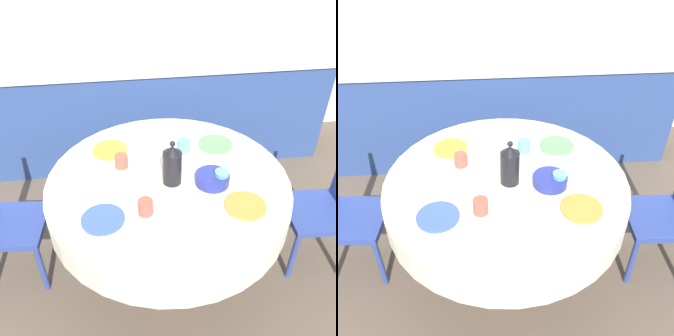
% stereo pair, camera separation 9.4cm
% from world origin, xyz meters
% --- Properties ---
extents(ground_plane, '(12.00, 12.00, 0.00)m').
position_xyz_m(ground_plane, '(0.00, 0.00, 0.00)').
color(ground_plane, brown).
extents(wall_back, '(7.00, 0.05, 2.60)m').
position_xyz_m(wall_back, '(0.00, 1.73, 1.30)').
color(wall_back, silver).
rests_on(wall_back, ground_plane).
extents(kitchen_counter, '(3.24, 0.64, 0.95)m').
position_xyz_m(kitchen_counter, '(0.00, 1.40, 0.48)').
color(kitchen_counter, '#2D4784').
rests_on(kitchen_counter, ground_plane).
extents(dining_table, '(1.43, 1.43, 0.76)m').
position_xyz_m(dining_table, '(0.00, 0.00, 0.64)').
color(dining_table, olive).
rests_on(dining_table, ground_plane).
extents(chair_left, '(0.42, 0.42, 0.94)m').
position_xyz_m(chair_left, '(1.06, -0.06, 0.51)').
color(chair_left, '#2D428E').
rests_on(chair_left, ground_plane).
extents(plate_near_left, '(0.23, 0.23, 0.01)m').
position_xyz_m(plate_near_left, '(-0.38, -0.29, 0.77)').
color(plate_near_left, '#3856AD').
rests_on(plate_near_left, dining_table).
extents(cup_near_left, '(0.08, 0.08, 0.08)m').
position_xyz_m(cup_near_left, '(-0.16, -0.27, 0.80)').
color(cup_near_left, '#CC4C3D').
rests_on(cup_near_left, dining_table).
extents(plate_near_right, '(0.23, 0.23, 0.01)m').
position_xyz_m(plate_near_right, '(0.38, -0.29, 0.77)').
color(plate_near_right, orange).
rests_on(plate_near_right, dining_table).
extents(cup_near_right, '(0.08, 0.08, 0.08)m').
position_xyz_m(cup_near_right, '(0.30, -0.08, 0.80)').
color(cup_near_right, '#5BA39E').
rests_on(cup_near_right, dining_table).
extents(plate_far_left, '(0.23, 0.23, 0.01)m').
position_xyz_m(plate_far_left, '(-0.33, 0.34, 0.77)').
color(plate_far_left, yellow).
rests_on(plate_far_left, dining_table).
extents(cup_far_left, '(0.08, 0.08, 0.08)m').
position_xyz_m(cup_far_left, '(-0.26, 0.16, 0.80)').
color(cup_far_left, '#CC4C3D').
rests_on(cup_far_left, dining_table).
extents(plate_far_right, '(0.23, 0.23, 0.01)m').
position_xyz_m(plate_far_right, '(0.36, 0.31, 0.77)').
color(plate_far_right, '#5BA85B').
rests_on(plate_far_right, dining_table).
extents(cup_far_right, '(0.08, 0.08, 0.08)m').
position_xyz_m(cup_far_right, '(0.14, 0.27, 0.80)').
color(cup_far_right, '#5BA39E').
rests_on(cup_far_right, dining_table).
extents(coffee_carafe, '(0.11, 0.11, 0.28)m').
position_xyz_m(coffee_carafe, '(0.02, -0.03, 0.88)').
color(coffee_carafe, black).
rests_on(coffee_carafe, dining_table).
extents(teapot, '(0.19, 0.14, 0.18)m').
position_xyz_m(teapot, '(-0.09, 0.19, 0.84)').
color(teapot, white).
rests_on(teapot, dining_table).
extents(fruit_bowl, '(0.20, 0.20, 0.06)m').
position_xyz_m(fruit_bowl, '(0.25, -0.07, 0.79)').
color(fruit_bowl, navy).
rests_on(fruit_bowl, dining_table).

